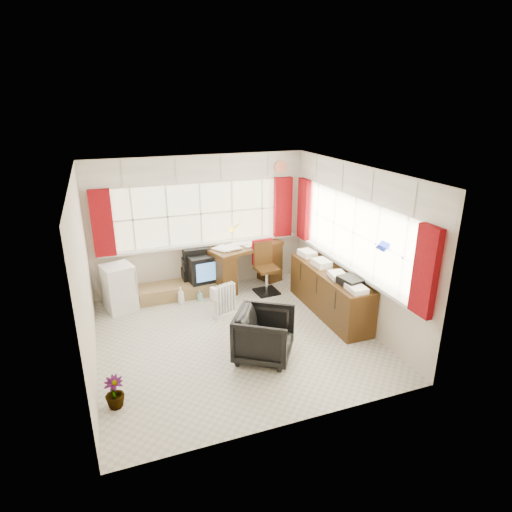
{
  "coord_description": "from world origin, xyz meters",
  "views": [
    {
      "loc": [
        -1.68,
        -5.46,
        3.41
      ],
      "look_at": [
        0.55,
        0.55,
        1.05
      ],
      "focal_mm": 30.0,
      "sensor_mm": 36.0,
      "label": 1
    }
  ],
  "objects_px": {
    "desk_lamp": "(239,228)",
    "task_chair": "(264,265)",
    "desk": "(244,262)",
    "credenza": "(329,291)",
    "office_chair": "(264,335)",
    "radiator": "(225,304)",
    "crt_tv": "(203,267)",
    "mini_fridge": "(119,288)",
    "tv_bench": "(178,290)"
  },
  "relations": [
    {
      "from": "desk_lamp",
      "to": "task_chair",
      "type": "xyz_separation_m",
      "value": [
        0.28,
        -0.63,
        -0.57
      ]
    },
    {
      "from": "desk",
      "to": "credenza",
      "type": "height_order",
      "value": "desk"
    },
    {
      "from": "office_chair",
      "to": "radiator",
      "type": "xyz_separation_m",
      "value": [
        -0.18,
        1.34,
        -0.12
      ]
    },
    {
      "from": "desk",
      "to": "desk_lamp",
      "type": "bearing_deg",
      "value": 93.68
    },
    {
      "from": "crt_tv",
      "to": "mini_fridge",
      "type": "height_order",
      "value": "mini_fridge"
    },
    {
      "from": "desk",
      "to": "office_chair",
      "type": "xyz_separation_m",
      "value": [
        -0.55,
        -2.47,
        -0.11
      ]
    },
    {
      "from": "desk_lamp",
      "to": "office_chair",
      "type": "height_order",
      "value": "desk_lamp"
    },
    {
      "from": "task_chair",
      "to": "mini_fridge",
      "type": "xyz_separation_m",
      "value": [
        -2.59,
        0.14,
        -0.12
      ]
    },
    {
      "from": "task_chair",
      "to": "crt_tv",
      "type": "relative_size",
      "value": 1.64
    },
    {
      "from": "radiator",
      "to": "office_chair",
      "type": "bearing_deg",
      "value": -82.43
    },
    {
      "from": "mini_fridge",
      "to": "office_chair",
      "type": "bearing_deg",
      "value": -51.29
    },
    {
      "from": "radiator",
      "to": "task_chair",
      "type": "bearing_deg",
      "value": 36.53
    },
    {
      "from": "task_chair",
      "to": "mini_fridge",
      "type": "relative_size",
      "value": 1.23
    },
    {
      "from": "office_chair",
      "to": "mini_fridge",
      "type": "height_order",
      "value": "mini_fridge"
    },
    {
      "from": "desk_lamp",
      "to": "crt_tv",
      "type": "distance_m",
      "value": 1.05
    },
    {
      "from": "desk_lamp",
      "to": "radiator",
      "type": "xyz_separation_m",
      "value": [
        -0.71,
        -1.37,
        -0.86
      ]
    },
    {
      "from": "radiator",
      "to": "mini_fridge",
      "type": "xyz_separation_m",
      "value": [
        -1.6,
        0.88,
        0.17
      ]
    },
    {
      "from": "office_chair",
      "to": "credenza",
      "type": "distance_m",
      "value": 1.75
    },
    {
      "from": "office_chair",
      "to": "crt_tv",
      "type": "height_order",
      "value": "crt_tv"
    },
    {
      "from": "crt_tv",
      "to": "tv_bench",
      "type": "bearing_deg",
      "value": -178.78
    },
    {
      "from": "office_chair",
      "to": "crt_tv",
      "type": "bearing_deg",
      "value": 39.82
    },
    {
      "from": "office_chair",
      "to": "tv_bench",
      "type": "xyz_separation_m",
      "value": [
        -0.77,
        2.39,
        -0.23
      ]
    },
    {
      "from": "desk",
      "to": "crt_tv",
      "type": "height_order",
      "value": "desk"
    },
    {
      "from": "desk_lamp",
      "to": "office_chair",
      "type": "bearing_deg",
      "value": -101.09
    },
    {
      "from": "tv_bench",
      "to": "task_chair",
      "type": "bearing_deg",
      "value": -11.23
    },
    {
      "from": "credenza",
      "to": "mini_fridge",
      "type": "xyz_separation_m",
      "value": [
        -3.29,
        1.35,
        0.01
      ]
    },
    {
      "from": "desk_lamp",
      "to": "tv_bench",
      "type": "bearing_deg",
      "value": -166.13
    },
    {
      "from": "task_chair",
      "to": "credenza",
      "type": "height_order",
      "value": "task_chair"
    },
    {
      "from": "credenza",
      "to": "tv_bench",
      "type": "bearing_deg",
      "value": 146.3
    },
    {
      "from": "crt_tv",
      "to": "mini_fridge",
      "type": "xyz_separation_m",
      "value": [
        -1.5,
        -0.18,
        -0.1
      ]
    },
    {
      "from": "desk_lamp",
      "to": "tv_bench",
      "type": "height_order",
      "value": "desk_lamp"
    },
    {
      "from": "desk_lamp",
      "to": "task_chair",
      "type": "distance_m",
      "value": 0.9
    },
    {
      "from": "tv_bench",
      "to": "crt_tv",
      "type": "distance_m",
      "value": 0.62
    },
    {
      "from": "office_chair",
      "to": "crt_tv",
      "type": "distance_m",
      "value": 2.42
    },
    {
      "from": "desk",
      "to": "crt_tv",
      "type": "distance_m",
      "value": 0.83
    },
    {
      "from": "desk_lamp",
      "to": "credenza",
      "type": "bearing_deg",
      "value": -61.94
    },
    {
      "from": "mini_fridge",
      "to": "credenza",
      "type": "bearing_deg",
      "value": -22.29
    },
    {
      "from": "tv_bench",
      "to": "mini_fridge",
      "type": "distance_m",
      "value": 1.06
    },
    {
      "from": "desk_lamp",
      "to": "tv_bench",
      "type": "xyz_separation_m",
      "value": [
        -1.3,
        -0.32,
        -0.97
      ]
    },
    {
      "from": "task_chair",
      "to": "tv_bench",
      "type": "height_order",
      "value": "task_chair"
    },
    {
      "from": "crt_tv",
      "to": "desk_lamp",
      "type": "bearing_deg",
      "value": 20.95
    },
    {
      "from": "tv_bench",
      "to": "credenza",
      "type": "bearing_deg",
      "value": -33.7
    },
    {
      "from": "office_chair",
      "to": "mini_fridge",
      "type": "distance_m",
      "value": 2.84
    },
    {
      "from": "desk",
      "to": "credenza",
      "type": "distance_m",
      "value": 1.87
    },
    {
      "from": "credenza",
      "to": "office_chair",
      "type": "bearing_deg",
      "value": -150.09
    },
    {
      "from": "task_chair",
      "to": "tv_bench",
      "type": "bearing_deg",
      "value": 168.77
    },
    {
      "from": "desk_lamp",
      "to": "crt_tv",
      "type": "relative_size",
      "value": 0.64
    },
    {
      "from": "desk",
      "to": "radiator",
      "type": "distance_m",
      "value": 1.36
    },
    {
      "from": "radiator",
      "to": "desk_lamp",
      "type": "bearing_deg",
      "value": 62.62
    },
    {
      "from": "crt_tv",
      "to": "desk",
      "type": "bearing_deg",
      "value": 4.82
    }
  ]
}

